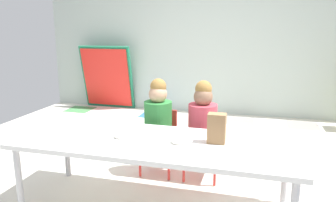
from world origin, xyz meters
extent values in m
cube|color=silver|center=(0.00, 0.00, -0.01)|extent=(5.78, 4.47, 0.02)
cube|color=#478C51|center=(-2.25, 1.80, 0.00)|extent=(0.43, 0.43, 0.00)
cube|color=gray|center=(0.45, 1.80, 0.00)|extent=(0.43, 0.43, 0.00)
cube|color=#336BB2|center=(-0.90, 1.80, 0.00)|extent=(0.43, 0.43, 0.00)
cube|color=orange|center=(-1.35, 0.90, 0.00)|extent=(0.43, 0.43, 0.00)
cube|color=gray|center=(1.35, 1.80, 0.00)|extent=(0.43, 0.43, 0.00)
cube|color=#B2C1B7|center=(0.00, 2.24, 1.22)|extent=(5.78, 0.10, 2.45)
cube|color=white|center=(-0.04, -0.86, 0.54)|extent=(2.10, 0.77, 0.04)
cylinder|color=#B2B2B7|center=(-1.01, -1.18, 0.26)|extent=(0.05, 0.05, 0.52)
cylinder|color=#B2B2B7|center=(-1.01, -0.53, 0.26)|extent=(0.05, 0.05, 0.52)
cylinder|color=#B2B2B7|center=(0.93, -0.53, 0.26)|extent=(0.05, 0.05, 0.52)
cube|color=red|center=(-0.20, -0.25, 0.30)|extent=(0.32, 0.30, 0.03)
cube|color=red|center=(-0.20, -0.10, 0.45)|extent=(0.29, 0.02, 0.30)
cylinder|color=#2D7A38|center=(-0.20, -0.25, 0.52)|extent=(0.30, 0.30, 0.38)
sphere|color=tan|center=(-0.20, -0.25, 0.78)|extent=(0.17, 0.17, 0.17)
sphere|color=olive|center=(-0.20, -0.24, 0.85)|extent=(0.15, 0.15, 0.15)
cylinder|color=red|center=(-0.34, -0.38, 0.15)|extent=(0.02, 0.02, 0.28)
cylinder|color=red|center=(-0.06, -0.38, 0.15)|extent=(0.02, 0.02, 0.28)
cylinder|color=red|center=(-0.34, -0.12, 0.15)|extent=(0.02, 0.02, 0.28)
cylinder|color=red|center=(-0.06, -0.12, 0.15)|extent=(0.02, 0.02, 0.28)
cube|color=red|center=(0.22, -0.25, 0.30)|extent=(0.32, 0.30, 0.03)
cube|color=red|center=(0.22, -0.10, 0.45)|extent=(0.29, 0.02, 0.30)
cylinder|color=#BF3F4C|center=(0.22, -0.25, 0.52)|extent=(0.33, 0.33, 0.38)
sphere|color=#8C664C|center=(0.22, -0.25, 0.78)|extent=(0.17, 0.17, 0.17)
sphere|color=olive|center=(0.22, -0.24, 0.85)|extent=(0.15, 0.15, 0.15)
cylinder|color=red|center=(0.08, -0.38, 0.15)|extent=(0.02, 0.02, 0.28)
cylinder|color=red|center=(0.36, -0.38, 0.15)|extent=(0.02, 0.02, 0.28)
cylinder|color=red|center=(0.08, -0.12, 0.15)|extent=(0.02, 0.02, 0.28)
cylinder|color=red|center=(0.36, -0.12, 0.15)|extent=(0.02, 0.02, 0.28)
cube|color=#19724C|center=(-1.82, 2.05, 0.54)|extent=(0.90, 0.28, 1.09)
cube|color=red|center=(-1.82, 2.01, 0.54)|extent=(0.83, 0.23, 0.99)
cube|color=#9E754C|center=(0.41, -0.78, 0.66)|extent=(0.13, 0.09, 0.22)
cylinder|color=white|center=(0.15, -0.89, 0.56)|extent=(0.18, 0.18, 0.01)
torus|color=white|center=(0.15, -0.89, 0.58)|extent=(0.11, 0.11, 0.03)
torus|color=white|center=(-0.31, -0.86, 0.57)|extent=(0.11, 0.11, 0.03)
camera|label=1|loc=(0.67, -3.06, 1.38)|focal=34.90mm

